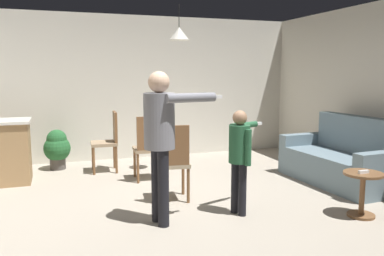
% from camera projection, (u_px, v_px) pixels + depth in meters
% --- Properties ---
extents(ground, '(7.68, 7.68, 0.00)m').
position_uv_depth(ground, '(188.00, 210.00, 4.81)').
color(ground, '#9E9384').
extents(wall_back, '(6.40, 0.10, 2.70)m').
position_uv_depth(wall_back, '(135.00, 88.00, 7.61)').
color(wall_back, silver).
rests_on(wall_back, ground).
extents(couch_floral, '(0.94, 1.84, 1.00)m').
position_uv_depth(couch_floral, '(341.00, 161.00, 5.94)').
color(couch_floral, slate).
rests_on(couch_floral, ground).
extents(side_table_by_couch, '(0.44, 0.44, 0.52)m').
position_uv_depth(side_table_by_couch, '(362.00, 189.00, 4.55)').
color(side_table_by_couch, brown).
rests_on(side_table_by_couch, ground).
extents(person_adult, '(0.85, 0.48, 1.66)m').
position_uv_depth(person_adult, '(161.00, 131.00, 4.25)').
color(person_adult, black).
rests_on(person_adult, ground).
extents(person_child, '(0.56, 0.48, 1.22)m').
position_uv_depth(person_child, '(240.00, 150.00, 4.57)').
color(person_child, black).
rests_on(person_child, ground).
extents(dining_chair_by_counter, '(0.44, 0.44, 1.00)m').
position_uv_depth(dining_chair_by_counter, '(148.00, 145.00, 6.03)').
color(dining_chair_by_counter, brown).
rests_on(dining_chair_by_counter, ground).
extents(dining_chair_near_wall, '(0.44, 0.44, 1.00)m').
position_uv_depth(dining_chair_near_wall, '(108.00, 139.00, 6.61)').
color(dining_chair_near_wall, brown).
rests_on(dining_chair_near_wall, ground).
extents(dining_chair_centre_back, '(0.47, 0.47, 1.00)m').
position_uv_depth(dining_chair_centre_back, '(173.00, 160.00, 5.06)').
color(dining_chair_centre_back, brown).
rests_on(dining_chair_centre_back, ground).
extents(potted_plant_corner, '(0.45, 0.45, 0.68)m').
position_uv_depth(potted_plant_corner, '(57.00, 147.00, 6.77)').
color(potted_plant_corner, '#4C4742').
rests_on(potted_plant_corner, ground).
extents(spare_remote_on_table, '(0.13, 0.04, 0.04)m').
position_uv_depth(spare_remote_on_table, '(364.00, 172.00, 4.48)').
color(spare_remote_on_table, white).
rests_on(spare_remote_on_table, side_table_by_couch).
extents(ceiling_light_pendant, '(0.32, 0.32, 0.55)m').
position_uv_depth(ceiling_light_pendant, '(179.00, 33.00, 6.25)').
color(ceiling_light_pendant, silver).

